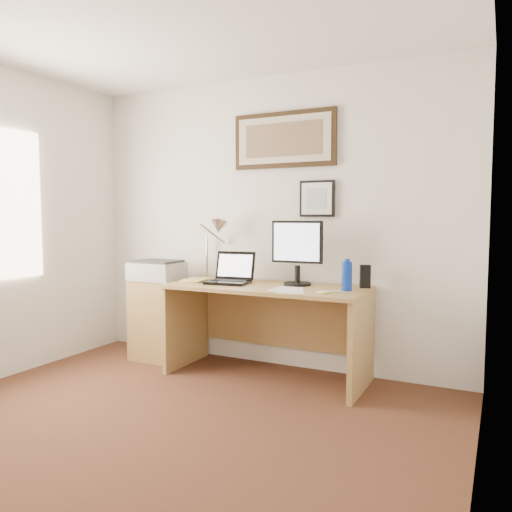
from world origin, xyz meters
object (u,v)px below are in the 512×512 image
Objects in this scene: laptop at (230,276)px; printer at (157,270)px; lcd_monitor at (297,249)px; water_bottle at (347,276)px; desk at (271,313)px; side_cabinet at (163,319)px; book at (187,279)px.

laptop reaches higher than printer.
water_bottle is at bearing -12.93° from lcd_monitor.
water_bottle reaches higher than desk.
lcd_monitor is at bearing 12.62° from laptop.
printer is at bearing -179.74° from water_bottle.
water_bottle is at bearing -1.03° from side_cabinet.
book is at bearing -171.60° from desk.
side_cabinet is 1.45m from lcd_monitor.
lcd_monitor reaches higher than printer.
laptop is at bearing 3.27° from book.
desk is 1.14m from printer.
printer reaches higher than book.
desk is at bearing 14.78° from laptop.
water_bottle is 0.50× the size of printer.
laptop reaches higher than book.
book is 0.43m from laptop.
book is 0.48× the size of lcd_monitor.
laptop is at bearing -167.38° from lcd_monitor.
desk reaches higher than side_cabinet.
water_bottle is at bearing -5.77° from desk.
side_cabinet is 1.08m from desk.
lcd_monitor is at bearing 167.07° from water_bottle.
printer reaches higher than side_cabinet.
water_bottle is 0.60× the size of laptop.
side_cabinet is at bearing 176.01° from laptop.
book is (-1.41, -0.04, -0.10)m from water_bottle.
laptop is at bearing -165.22° from desk.
lcd_monitor is at bearing 3.13° from side_cabinet.
book is at bearing -13.41° from side_cabinet.
lcd_monitor reaches higher than water_bottle.
printer is (-0.34, 0.04, 0.06)m from book.
water_bottle is at bearing 0.26° from printer.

